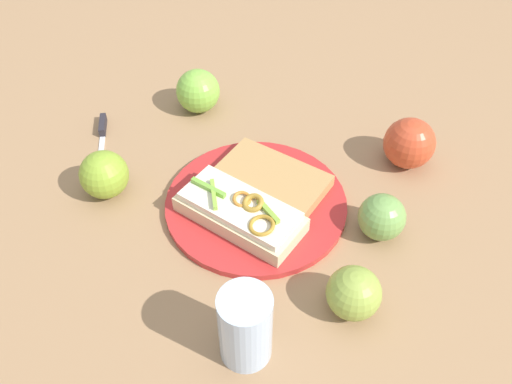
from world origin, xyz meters
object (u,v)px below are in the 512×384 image
object	(u,v)px
apple_2	(198,91)
apple_1	(354,293)
sandwich	(239,211)
apple_0	(382,217)
drinking_glass	(245,327)
bread_slice_side	(272,180)
knife	(102,131)
plate	(256,204)
apple_4	(104,175)
apple_3	(409,143)

from	to	relation	value
apple_2	apple_1	bearing A→B (deg)	-119.88
sandwich	apple_0	size ratio (longest dim) A/B	2.80
sandwich	drinking_glass	world-z (taller)	drinking_glass
bread_slice_side	apple_0	xyz separation A→B (m)	(0.01, -0.18, 0.01)
sandwich	knife	distance (m)	0.32
apple_0	drinking_glass	size ratio (longest dim) A/B	0.63
bread_slice_side	apple_1	distance (m)	0.24
plate	apple_2	size ratio (longest dim) A/B	3.51
plate	apple_1	size ratio (longest dim) A/B	3.92
plate	apple_0	distance (m)	0.19
plate	apple_4	bearing A→B (deg)	114.49
apple_1	drinking_glass	xyz separation A→B (m)	(-0.12, 0.08, 0.02)
apple_1	sandwich	bearing A→B (deg)	77.71
plate	knife	size ratio (longest dim) A/B	2.92
apple_1	plate	bearing A→B (deg)	66.19
plate	knife	world-z (taller)	knife
drinking_glass	apple_2	bearing A→B (deg)	42.75
apple_0	apple_2	xyz separation A→B (m)	(0.10, 0.40, 0.01)
apple_3	apple_1	bearing A→B (deg)	-171.85
sandwich	apple_3	size ratio (longest dim) A/B	2.31
apple_3	drinking_glass	distance (m)	0.43
bread_slice_side	knife	bearing A→B (deg)	8.26
sandwich	apple_3	world-z (taller)	apple_3
apple_3	knife	xyz separation A→B (m)	(-0.21, 0.48, -0.04)
bread_slice_side	apple_0	size ratio (longest dim) A/B	2.45
apple_0	apple_1	xyz separation A→B (m)	(-0.14, -0.02, 0.00)
bread_slice_side	apple_1	size ratio (longest dim) A/B	2.37
sandwich	apple_1	distance (m)	0.21
apple_1	apple_2	xyz separation A→B (m)	(0.24, 0.42, 0.00)
bread_slice_side	knife	distance (m)	0.33
knife	bread_slice_side	bearing A→B (deg)	57.65
plate	apple_2	distance (m)	0.27
apple_0	apple_4	bearing A→B (deg)	110.50
apple_0	apple_3	size ratio (longest dim) A/B	0.83
plate	knife	distance (m)	0.32
plate	sandwich	distance (m)	0.05
drinking_glass	knife	bearing A→B (deg)	63.85
apple_2	knife	xyz separation A→B (m)	(-0.15, 0.10, -0.03)
apple_0	apple_3	bearing A→B (deg)	8.02
apple_2	knife	distance (m)	0.18
apple_1	apple_3	xyz separation A→B (m)	(0.30, 0.04, 0.01)
sandwich	apple_4	distance (m)	0.22
apple_2	sandwich	bearing A→B (deg)	-132.23
plate	apple_1	bearing A→B (deg)	-113.81
sandwich	bread_slice_side	distance (m)	0.09
knife	apple_4	bearing A→B (deg)	7.22
plate	apple_1	distance (m)	0.22
apple_0	apple_3	world-z (taller)	apple_3
sandwich	apple_1	size ratio (longest dim) A/B	2.71
plate	apple_3	distance (m)	0.27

